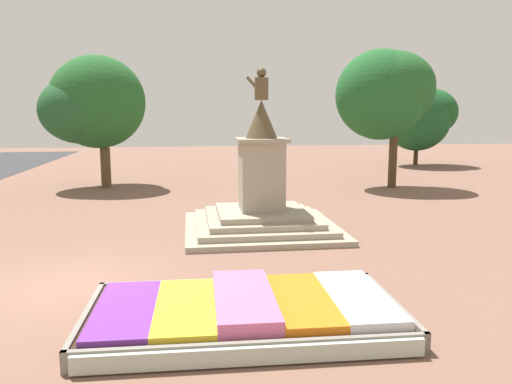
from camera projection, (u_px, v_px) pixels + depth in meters
The scene contains 6 objects.
ground_plane at pixel (67, 285), 11.32m from camera, with size 91.84×91.84×0.00m, color brown.
flower_planter at pixel (248, 313), 9.20m from camera, with size 5.86×3.34×0.59m.
statue_monument at pixel (261, 201), 16.40m from camera, with size 4.99×4.99×5.28m.
park_tree_far_left at pixel (94, 104), 25.40m from camera, with size 5.26×5.07×6.71m.
park_tree_behind_statue at pixel (421, 116), 36.01m from camera, with size 5.44×4.61×5.70m.
park_tree_far_right at pixel (388, 91), 25.21m from camera, with size 5.11×3.98×7.02m.
Camera 1 is at (2.80, -11.32, 3.90)m, focal length 35.00 mm.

